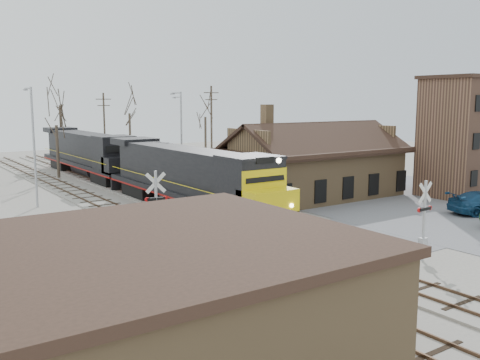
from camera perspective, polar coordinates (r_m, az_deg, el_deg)
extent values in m
plane|color=#9E998F|center=(30.20, 6.38, -7.39)|extent=(140.00, 140.00, 0.00)
cube|color=#5C5C61|center=(30.20, 6.38, -7.36)|extent=(60.00, 9.00, 0.03)
cube|color=#5C5C61|center=(46.00, 20.19, -2.32)|extent=(22.00, 26.00, 0.03)
cube|color=#9E998F|center=(42.33, -7.06, -2.70)|extent=(3.40, 90.00, 0.12)
cube|color=#473323|center=(41.99, -7.93, -2.66)|extent=(0.08, 90.00, 0.14)
cube|color=#473323|center=(42.64, -6.21, -2.46)|extent=(0.08, 90.00, 0.14)
cube|color=#9E998F|center=(40.49, -12.72, -3.36)|extent=(3.40, 90.00, 0.12)
cube|color=#473323|center=(40.22, -13.67, -3.32)|extent=(0.08, 90.00, 0.14)
cube|color=#473323|center=(40.74, -11.79, -3.11)|extent=(0.08, 90.00, 0.14)
cube|color=#8F704A|center=(46.42, 7.90, 0.70)|extent=(14.00, 8.00, 4.00)
cube|color=black|center=(46.19, 7.96, 3.28)|extent=(15.20, 9.20, 0.30)
cube|color=black|center=(44.45, 9.99, 4.32)|extent=(15.00, 4.71, 2.66)
cube|color=black|center=(47.82, 6.11, 4.69)|extent=(15.00, 4.71, 2.66)
cube|color=#8F704A|center=(44.60, 2.90, 6.64)|extent=(0.80, 0.80, 2.20)
cube|color=brown|center=(49.24, 22.24, 4.10)|extent=(5.00, 5.00, 10.00)
cube|color=black|center=(49.17, 22.58, 10.09)|extent=(5.40, 5.40, 0.30)
cube|color=#8F704A|center=(16.39, -10.21, -14.03)|extent=(12.00, 10.00, 4.00)
cube|color=black|center=(15.70, -10.42, -6.76)|extent=(12.40, 10.40, 0.30)
cube|color=black|center=(34.49, 0.06, -4.29)|extent=(2.74, 4.39, 1.10)
cube|color=black|center=(46.70, -9.95, -1.04)|extent=(2.74, 4.39, 1.10)
cube|color=black|center=(40.27, -5.72, -1.20)|extent=(3.29, 21.93, 0.38)
cube|color=#940E0A|center=(40.31, -5.72, -1.54)|extent=(3.31, 21.93, 0.13)
cube|color=black|center=(41.21, -6.68, 1.39)|extent=(2.85, 15.90, 3.07)
cube|color=black|center=(33.21, 1.03, -0.27)|extent=(3.29, 3.07, 3.07)
cube|color=yellow|center=(31.90, 2.98, -2.34)|extent=(3.29, 1.97, 1.53)
cube|color=black|center=(31.42, 4.17, -5.59)|extent=(3.07, 0.25, 1.10)
cylinder|color=#FFF2CC|center=(30.73, 4.16, 2.09)|extent=(0.31, 0.10, 0.31)
cube|color=black|center=(54.15, -13.57, 0.16)|extent=(2.74, 4.39, 1.10)
cube|color=black|center=(67.55, -17.95, 1.60)|extent=(2.74, 4.39, 1.10)
cube|color=black|center=(60.70, -16.04, 1.78)|extent=(3.29, 21.93, 0.38)
cube|color=#940E0A|center=(60.72, -16.03, 1.55)|extent=(3.31, 21.93, 0.13)
cube|color=black|center=(61.83, -16.51, 3.46)|extent=(2.85, 15.90, 3.07)
cube|color=black|center=(52.93, -13.29, 2.79)|extent=(3.29, 3.07, 3.07)
cube|color=black|center=(51.31, -12.49, 1.60)|extent=(3.29, 1.97, 1.53)
cube|color=black|center=(50.53, -11.96, -0.37)|extent=(3.07, 0.25, 1.10)
cylinder|color=#A5A8AD|center=(29.11, 19.03, -4.15)|extent=(0.15, 0.15, 4.20)
cube|color=silver|center=(28.83, 19.17, -1.29)|extent=(1.10, 0.11, 1.10)
cube|color=silver|center=(28.83, 19.17, -1.29)|extent=(1.10, 0.11, 1.10)
cube|color=black|center=(28.98, 19.09, -2.93)|extent=(0.95, 0.21, 0.16)
cylinder|color=#B20C0C|center=(28.59, 18.57, -3.06)|extent=(0.26, 0.10, 0.25)
cylinder|color=#B20C0C|center=(29.37, 19.59, -2.81)|extent=(0.26, 0.10, 0.25)
cube|color=#A5A8AD|center=(29.37, 18.92, -6.35)|extent=(0.42, 0.32, 0.53)
cylinder|color=#A5A8AD|center=(29.73, -8.91, -3.28)|extent=(0.16, 0.16, 4.45)
cube|color=silver|center=(29.45, -8.98, -0.31)|extent=(1.16, 0.24, 1.17)
cube|color=silver|center=(29.45, -8.98, -0.31)|extent=(1.16, 0.24, 1.17)
cube|color=black|center=(29.60, -8.94, -2.01)|extent=(1.01, 0.32, 0.17)
cylinder|color=#B20C0C|center=(29.74, -8.01, -1.94)|extent=(0.28, 0.12, 0.27)
cylinder|color=#B20C0C|center=(29.47, -9.88, -2.08)|extent=(0.28, 0.12, 0.27)
cube|color=#A5A8AD|center=(30.00, -8.86, -5.57)|extent=(0.45, 0.33, 0.56)
cylinder|color=#A5A8AD|center=(43.92, -21.10, 3.21)|extent=(0.18, 0.18, 9.25)
cylinder|color=#A5A8AD|center=(44.65, -21.69, 9.08)|extent=(0.12, 1.80, 0.12)
cube|color=#A5A8AD|center=(45.43, -21.92, 8.92)|extent=(0.25, 0.50, 0.12)
cylinder|color=#A5A8AD|center=(51.31, -6.26, 4.29)|extent=(0.18, 0.18, 9.04)
cylinder|color=#A5A8AD|center=(51.97, -6.82, 9.21)|extent=(0.12, 1.80, 0.12)
cube|color=#A5A8AD|center=(52.68, -7.23, 9.09)|extent=(0.25, 0.50, 0.12)
cylinder|color=#A5A8AD|center=(63.04, -6.25, 4.92)|extent=(0.18, 0.18, 8.71)
cylinder|color=#A5A8AD|center=(63.71, -6.70, 8.79)|extent=(0.12, 1.80, 0.12)
cube|color=#A5A8AD|center=(64.42, -7.04, 8.69)|extent=(0.25, 0.50, 0.12)
cylinder|color=#382D23|center=(70.48, -14.25, 5.28)|extent=(0.24, 0.24, 9.17)
cube|color=#382D23|center=(70.39, -14.36, 8.35)|extent=(2.00, 0.10, 0.10)
cube|color=#382D23|center=(70.39, -14.34, 7.70)|extent=(1.60, 0.10, 0.10)
cylinder|color=#382D23|center=(63.58, -3.06, 5.54)|extent=(0.24, 0.24, 9.92)
cube|color=#382D23|center=(63.50, -3.09, 9.28)|extent=(2.00, 0.10, 0.10)
cube|color=#382D23|center=(63.50, -3.08, 8.56)|extent=(1.60, 0.10, 0.10)
cylinder|color=#382D23|center=(59.45, -18.87, 2.83)|extent=(0.32, 0.32, 5.66)
cylinder|color=#382D23|center=(70.47, -18.51, 4.43)|extent=(0.32, 0.32, 7.54)
cylinder|color=#382D23|center=(72.69, -11.63, 4.41)|extent=(0.32, 0.32, 6.54)
cylinder|color=#382D23|center=(73.33, -3.70, 4.39)|extent=(0.32, 0.32, 6.01)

